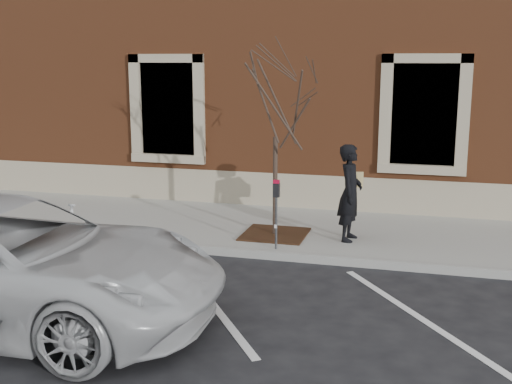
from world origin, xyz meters
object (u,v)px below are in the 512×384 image
(parking_meter, at_px, (276,201))
(sapling, at_px, (276,109))
(man, at_px, (350,193))
(white_truck, at_px, (2,262))

(parking_meter, height_order, sapling, sapling)
(man, height_order, white_truck, man)
(sapling, distance_m, white_truck, 5.79)
(parking_meter, xyz_separation_m, white_truck, (-2.95, -3.87, -0.19))
(parking_meter, bearing_deg, sapling, 93.46)
(man, distance_m, sapling, 2.14)
(man, xyz_separation_m, sapling, (-1.47, -0.03, 1.56))
(man, relative_size, white_truck, 0.30)
(parking_meter, height_order, white_truck, white_truck)
(man, relative_size, sapling, 0.52)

